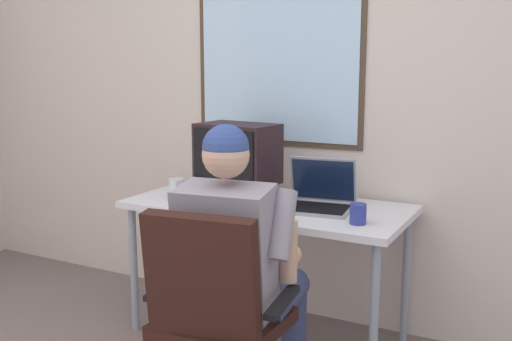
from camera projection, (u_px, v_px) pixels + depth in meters
wall_rear at (316, 71)px, 3.36m from camera, size 5.49×0.08×2.89m
desk at (267, 215)px, 3.19m from camera, size 1.50×0.70×0.75m
office_chair at (213, 308)px, 2.33m from camera, size 0.60×0.53×0.95m
person_seated at (238, 261)px, 2.54m from camera, size 0.57×0.80×1.26m
crt_monitor at (237, 155)px, 3.22m from camera, size 0.45×0.31×0.42m
laptop at (319, 195)px, 3.07m from camera, size 0.39×0.37×0.25m
wine_glass at (177, 186)px, 3.22m from camera, size 0.08×0.08×0.12m
desk_speaker at (204, 178)px, 3.51m from camera, size 0.08×0.08×0.14m
coffee_mug at (358, 214)px, 2.76m from camera, size 0.08×0.08×0.10m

